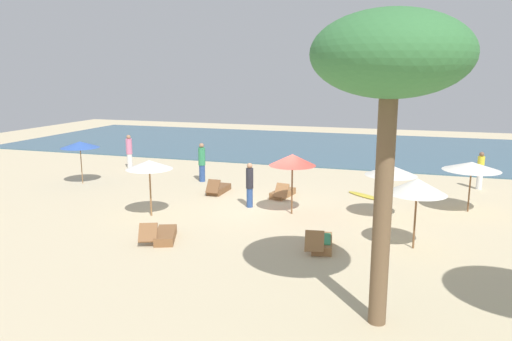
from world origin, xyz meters
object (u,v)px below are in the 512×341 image
object	(u,v)px
person_4	(202,162)
person_2	(250,185)
lounger_1	(321,243)
lounger_0	(164,235)
lounger_2	(218,189)
person_3	(129,151)
palm_0	(391,61)
umbrella_2	(149,165)
umbrella_5	(391,170)
umbrella_1	(80,145)
lounger_3	(283,193)
umbrella_4	(417,186)
umbrella_3	(472,166)
surfboard	(365,196)
umbrella_0	(292,160)
person_0	(480,170)

from	to	relation	value
person_4	person_2	bearing A→B (deg)	-44.81
lounger_1	person_4	size ratio (longest dim) A/B	0.89
lounger_0	lounger_2	world-z (taller)	lounger_2
person_3	palm_0	world-z (taller)	palm_0
umbrella_2	umbrella_5	distance (m)	8.93
lounger_0	umbrella_1	bearing A→B (deg)	141.73
person_4	lounger_3	bearing A→B (deg)	-20.73
person_3	lounger_2	bearing A→B (deg)	-28.45
person_4	palm_0	distance (m)	15.63
umbrella_4	lounger_3	bearing A→B (deg)	138.29
person_2	lounger_0	bearing A→B (deg)	-106.72
palm_0	umbrella_1	bearing A→B (deg)	147.37
umbrella_3	umbrella_4	distance (m)	5.29
umbrella_2	person_3	bearing A→B (deg)	126.74
person_3	surfboard	world-z (taller)	person_3
umbrella_0	lounger_3	xyz separation A→B (m)	(-0.99, 2.38, -1.93)
umbrella_0	umbrella_5	world-z (taller)	umbrella_0
lounger_0	palm_0	bearing A→B (deg)	-25.38
umbrella_3	person_2	world-z (taller)	umbrella_3
person_0	lounger_2	bearing A→B (deg)	-158.94
umbrella_1	person_3	xyz separation A→B (m)	(0.12, 4.05, -0.94)
umbrella_3	person_3	bearing A→B (deg)	168.34
umbrella_0	lounger_2	world-z (taller)	umbrella_0
lounger_0	umbrella_2	bearing A→B (deg)	127.66
umbrella_1	lounger_2	xyz separation A→B (m)	(7.06, 0.29, -1.74)
lounger_2	person_3	xyz separation A→B (m)	(-6.95, 3.76, 0.80)
lounger_0	person_2	xyz separation A→B (m)	(1.38, 4.61, 0.77)
umbrella_1	lounger_2	distance (m)	7.28
umbrella_0	umbrella_4	bearing A→B (deg)	-29.10
umbrella_1	lounger_2	size ratio (longest dim) A/B	1.24
umbrella_2	palm_0	bearing A→B (deg)	-32.69
person_2	surfboard	bearing A→B (deg)	36.37
umbrella_0	person_0	xyz separation A→B (m)	(7.33, 6.57, -1.20)
person_4	umbrella_2	bearing A→B (deg)	-84.42
palm_0	surfboard	xyz separation A→B (m)	(-1.32, 11.07, -5.54)
lounger_3	person_0	xyz separation A→B (m)	(8.33, 4.19, 0.73)
umbrella_3	lounger_1	size ratio (longest dim) A/B	1.25
person_3	surfboard	distance (m)	13.59
person_0	person_3	xyz separation A→B (m)	(-18.23, -0.58, 0.07)
lounger_3	person_3	size ratio (longest dim) A/B	0.91
lounger_1	person_2	xyz separation A→B (m)	(-3.62, 3.79, 0.76)
umbrella_1	umbrella_3	world-z (taller)	umbrella_1
umbrella_0	person_4	xyz separation A→B (m)	(-5.60, 4.13, -1.12)
umbrella_0	person_4	size ratio (longest dim) A/B	1.21
lounger_0	person_2	size ratio (longest dim) A/B	0.99
umbrella_1	lounger_1	distance (m)	13.97
umbrella_1	person_2	distance (m)	9.36
umbrella_3	person_4	world-z (taller)	umbrella_3
umbrella_2	lounger_0	distance (m)	3.43
lounger_3	surfboard	xyz separation A→B (m)	(3.44, 1.16, -0.14)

